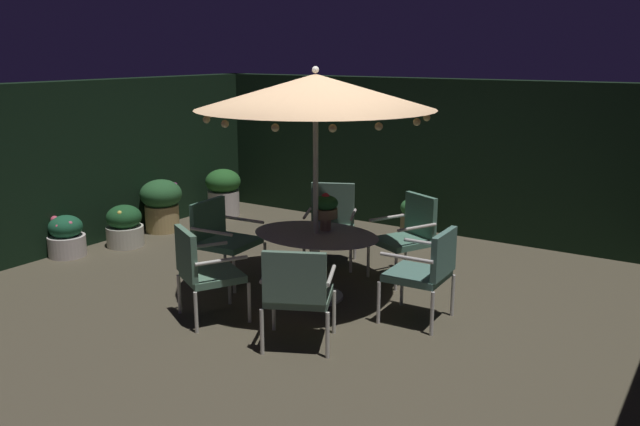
# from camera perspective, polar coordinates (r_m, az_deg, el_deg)

# --- Properties ---
(ground_plane) EXTENTS (8.01, 6.99, 0.02)m
(ground_plane) POSITION_cam_1_polar(r_m,az_deg,el_deg) (7.22, -0.44, -7.43)
(ground_plane) COLOR #4C4534
(hedge_backdrop_rear) EXTENTS (8.01, 0.30, 2.23)m
(hedge_backdrop_rear) POSITION_cam_1_polar(r_m,az_deg,el_deg) (9.82, 10.38, 4.84)
(hedge_backdrop_rear) COLOR black
(hedge_backdrop_rear) RESTS_ON ground_plane
(hedge_backdrop_left) EXTENTS (0.30, 6.99, 2.23)m
(hedge_backdrop_left) POSITION_cam_1_polar(r_m,az_deg,el_deg) (9.54, -20.26, 3.95)
(hedge_backdrop_left) COLOR black
(hedge_backdrop_left) RESTS_ON ground_plane
(patio_dining_table) EXTENTS (1.41, 1.05, 0.73)m
(patio_dining_table) POSITION_cam_1_polar(r_m,az_deg,el_deg) (7.05, -0.34, -3.08)
(patio_dining_table) COLOR beige
(patio_dining_table) RESTS_ON ground_plane
(patio_umbrella) EXTENTS (2.45, 2.45, 2.46)m
(patio_umbrella) POSITION_cam_1_polar(r_m,az_deg,el_deg) (6.75, -0.36, 10.41)
(patio_umbrella) COLOR beige
(patio_umbrella) RESTS_ON ground_plane
(centerpiece_planter) EXTENTS (0.27, 0.27, 0.41)m
(centerpiece_planter) POSITION_cam_1_polar(r_m,az_deg,el_deg) (7.06, 0.48, 0.45)
(centerpiece_planter) COLOR tan
(centerpiece_planter) RESTS_ON patio_dining_table
(patio_chair_north) EXTENTS (0.77, 0.75, 0.99)m
(patio_chair_north) POSITION_cam_1_polar(r_m,az_deg,el_deg) (8.25, 0.98, -0.58)
(patio_chair_north) COLOR beige
(patio_chair_north) RESTS_ON ground_plane
(patio_chair_northeast) EXTENTS (0.67, 0.69, 0.93)m
(patio_chair_northeast) POSITION_cam_1_polar(r_m,az_deg,el_deg) (7.72, -8.52, -1.85)
(patio_chair_northeast) COLOR beige
(patio_chair_northeast) RESTS_ON ground_plane
(patio_chair_east) EXTENTS (0.78, 0.77, 0.94)m
(patio_chair_east) POSITION_cam_1_polar(r_m,az_deg,el_deg) (6.59, -10.09, -4.67)
(patio_chair_east) COLOR beige
(patio_chair_east) RESTS_ON ground_plane
(patio_chair_southeast) EXTENTS (0.79, 0.76, 0.95)m
(patio_chair_southeast) POSITION_cam_1_polar(r_m,az_deg,el_deg) (5.87, -1.97, -6.65)
(patio_chair_southeast) COLOR silver
(patio_chair_southeast) RESTS_ON ground_plane
(patio_chair_south) EXTENTS (0.61, 0.62, 0.94)m
(patio_chair_south) POSITION_cam_1_polar(r_m,az_deg,el_deg) (6.52, 9.19, -4.71)
(patio_chair_south) COLOR silver
(patio_chair_south) RESTS_ON ground_plane
(patio_chair_southwest) EXTENTS (0.76, 0.77, 0.98)m
(patio_chair_southwest) POSITION_cam_1_polar(r_m,az_deg,el_deg) (7.75, 7.69, -1.63)
(patio_chair_southwest) COLOR beige
(patio_chair_southwest) RESTS_ON ground_plane
(potted_plant_back_right) EXTENTS (0.61, 0.61, 0.77)m
(potted_plant_back_right) POSITION_cam_1_polar(r_m,az_deg,el_deg) (10.01, -13.52, 0.86)
(potted_plant_back_right) COLOR tan
(potted_plant_back_right) RESTS_ON ground_plane
(potted_plant_right_near) EXTENTS (0.48, 0.48, 0.54)m
(potted_plant_right_near) POSITION_cam_1_polar(r_m,az_deg,el_deg) (9.20, -21.05, -1.90)
(potted_plant_right_near) COLOR beige
(potted_plant_right_near) RESTS_ON ground_plane
(potted_plant_right_far) EXTENTS (0.57, 0.57, 0.76)m
(potted_plant_right_far) POSITION_cam_1_polar(r_m,az_deg,el_deg) (10.81, -8.34, 1.89)
(potted_plant_right_far) COLOR beige
(potted_plant_right_far) RESTS_ON ground_plane
(potted_plant_front_corner) EXTENTS (0.38, 0.38, 0.56)m
(potted_plant_front_corner) POSITION_cam_1_polar(r_m,az_deg,el_deg) (9.55, 8.06, -0.35)
(potted_plant_front_corner) COLOR olive
(potted_plant_front_corner) RESTS_ON ground_plane
(potted_plant_left_far) EXTENTS (0.50, 0.50, 0.57)m
(potted_plant_left_far) POSITION_cam_1_polar(r_m,az_deg,el_deg) (9.41, -16.51, -1.07)
(potted_plant_left_far) COLOR beige
(potted_plant_left_far) RESTS_ON ground_plane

